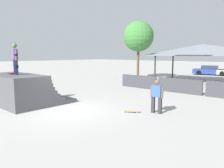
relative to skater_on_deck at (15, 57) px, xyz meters
name	(u,v)px	position (x,y,z in m)	size (l,w,h in m)	color
ground_plane	(67,110)	(3.16, 1.03, -2.65)	(160.00, 160.00, 0.00)	#A3A09B
quarter_pipe_ramp	(21,90)	(-0.11, 0.25, -1.91)	(4.20, 3.62, 1.67)	#4C4C51
skater_on_deck	(15,57)	(0.00, 0.00, 0.00)	(0.74, 0.34, 1.71)	#1E2347
skateboard_on_deck	(11,73)	(-0.59, -0.05, -0.92)	(0.85, 0.30, 0.09)	green
bystander_walking	(157,95)	(6.71, 3.59, -1.76)	(0.65, 0.28, 1.60)	#2D2D33
skateboard_on_ground	(131,111)	(5.74, 2.91, -2.59)	(0.74, 0.64, 0.09)	green
barrier_fence	(179,86)	(5.06, 9.50, -2.13)	(10.48, 0.12, 1.05)	#3D3D42
pavilion_shelter	(202,50)	(3.88, 17.00, 0.55)	(9.69, 4.78, 3.80)	#2D2D33
tree_beside_pavilion	(138,37)	(-2.76, 15.40, 2.13)	(3.45, 3.45, 6.53)	brown
parked_car_blue	(210,71)	(2.03, 25.44, -2.05)	(4.64, 2.49, 1.27)	navy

